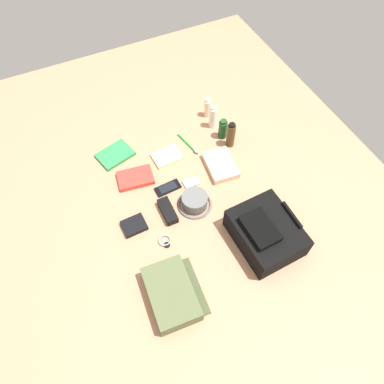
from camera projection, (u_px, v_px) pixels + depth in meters
The scene contains 18 objects.
ground_plane at pixel (192, 198), 1.79m from camera, with size 2.64×2.02×0.02m, color tan.
backpack at pixel (266, 233), 1.60m from camera, with size 0.33×0.27×0.15m.
toiletry_pouch at pixel (172, 294), 1.47m from camera, with size 0.29×0.24×0.08m.
bucket_hat at pixel (195, 201), 1.73m from camera, with size 0.17×0.17×0.07m.
lotion_bottle at pixel (208, 108), 2.04m from camera, with size 0.04×0.04×0.12m.
toothpaste_tube at pixel (213, 117), 1.99m from camera, with size 0.04×0.04×0.14m.
shampoo_bottle at pixel (223, 129), 1.95m from camera, with size 0.05×0.05×0.12m.
cologne_bottle at pixel (231, 135), 1.91m from camera, with size 0.05×0.05×0.16m.
paperback_novel at pixel (115, 155), 1.92m from camera, with size 0.18×0.21×0.02m.
travel_guidebook at pixel (135, 178), 1.83m from camera, with size 0.14×0.19×0.03m.
cell_phone at pixel (168, 188), 1.80m from camera, with size 0.06×0.13×0.01m.
media_player at pixel (191, 182), 1.82m from camera, with size 0.05×0.08×0.01m.
wristwatch at pixel (165, 241), 1.64m from camera, with size 0.07×0.06×0.01m.
toothbrush at pixel (189, 145), 1.96m from camera, with size 0.18×0.05×0.02m.
wallet at pixel (134, 225), 1.68m from camera, with size 0.09×0.11×0.02m, color black.
notepad at pixel (167, 156), 1.91m from camera, with size 0.11×0.15×0.02m, color beige.
folded_towel at pixel (220, 165), 1.87m from camera, with size 0.20×0.14×0.04m, color beige.
sunglasses_case at pixel (168, 211), 1.71m from camera, with size 0.14×0.06×0.04m, color black.
Camera 1 is at (0.87, -0.41, 1.50)m, focal length 33.33 mm.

